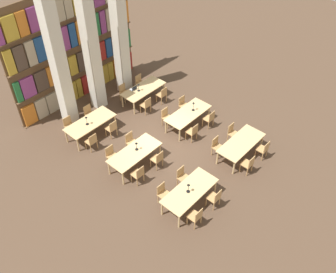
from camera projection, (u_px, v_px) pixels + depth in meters
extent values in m
plane|color=#4C3828|center=(163.00, 145.00, 16.41)|extent=(40.00, 40.00, 0.00)
cube|color=brown|center=(74.00, 46.00, 17.31)|extent=(6.91, 0.06, 5.50)
cube|color=brown|center=(83.00, 94.00, 19.16)|extent=(6.91, 0.35, 0.03)
cube|color=orange|center=(29.00, 114.00, 17.12)|extent=(0.62, 0.20, 1.02)
cube|color=tan|center=(41.00, 108.00, 17.47)|extent=(0.56, 0.20, 1.02)
cube|color=tan|center=(53.00, 102.00, 17.82)|extent=(0.65, 0.20, 1.02)
cube|color=#47382D|center=(63.00, 96.00, 18.15)|extent=(0.46, 0.20, 1.02)
cube|color=#B7932D|center=(72.00, 92.00, 18.43)|extent=(0.52, 0.20, 1.02)
cube|color=#B7932D|center=(79.00, 88.00, 18.68)|extent=(0.27, 0.20, 1.02)
cube|color=maroon|center=(86.00, 84.00, 18.92)|extent=(0.48, 0.20, 1.02)
cube|color=orange|center=(93.00, 80.00, 19.20)|extent=(0.46, 0.20, 1.02)
cube|color=#B7932D|center=(102.00, 75.00, 19.53)|extent=(0.66, 0.20, 1.02)
cube|color=#B7932D|center=(110.00, 71.00, 19.82)|extent=(0.32, 0.20, 1.02)
cube|color=orange|center=(115.00, 68.00, 20.01)|extent=(0.26, 0.20, 1.02)
cube|color=maroon|center=(121.00, 65.00, 20.24)|extent=(0.49, 0.20, 1.02)
cube|color=maroon|center=(128.00, 61.00, 20.53)|extent=(0.45, 0.20, 1.02)
cube|color=brown|center=(79.00, 71.00, 18.23)|extent=(6.91, 0.35, 0.03)
cube|color=#236B38|center=(18.00, 92.00, 16.10)|extent=(0.26, 0.20, 0.98)
cube|color=#84387A|center=(27.00, 87.00, 16.37)|extent=(0.63, 0.20, 0.98)
cube|color=#47382D|center=(41.00, 80.00, 16.74)|extent=(0.60, 0.20, 0.98)
cube|color=orange|center=(50.00, 76.00, 17.01)|extent=(0.31, 0.20, 0.98)
cube|color=#236B38|center=(57.00, 73.00, 17.22)|extent=(0.30, 0.20, 0.98)
cube|color=#B7932D|center=(64.00, 69.00, 17.44)|extent=(0.38, 0.20, 0.98)
cube|color=#B7932D|center=(72.00, 65.00, 17.70)|extent=(0.42, 0.20, 0.98)
cube|color=#47382D|center=(81.00, 61.00, 18.00)|extent=(0.52, 0.20, 0.98)
cube|color=maroon|center=(90.00, 56.00, 18.28)|extent=(0.39, 0.20, 0.98)
cube|color=navy|center=(95.00, 54.00, 18.47)|extent=(0.26, 0.20, 0.98)
cube|color=maroon|center=(101.00, 51.00, 18.68)|extent=(0.41, 0.20, 0.98)
cube|color=navy|center=(108.00, 48.00, 18.92)|extent=(0.36, 0.20, 0.98)
cube|color=#47382D|center=(116.00, 44.00, 19.21)|extent=(0.55, 0.20, 0.98)
cube|color=navy|center=(123.00, 40.00, 19.48)|extent=(0.36, 0.20, 0.98)
cube|color=#236B38|center=(127.00, 38.00, 19.66)|extent=(0.26, 0.20, 0.98)
cube|color=brown|center=(74.00, 46.00, 17.30)|extent=(6.91, 0.35, 0.03)
cube|color=#B7932D|center=(9.00, 62.00, 15.16)|extent=(0.36, 0.20, 1.11)
cube|color=#47382D|center=(19.00, 58.00, 15.41)|extent=(0.48, 0.20, 1.11)
cube|color=tan|center=(30.00, 53.00, 15.70)|extent=(0.41, 0.20, 1.11)
cube|color=navy|center=(41.00, 49.00, 15.98)|extent=(0.56, 0.20, 1.11)
cube|color=#B7932D|center=(50.00, 44.00, 16.24)|extent=(0.35, 0.20, 1.11)
cube|color=tan|center=(57.00, 41.00, 16.45)|extent=(0.31, 0.20, 1.11)
cube|color=#84387A|center=(64.00, 38.00, 16.66)|extent=(0.36, 0.20, 1.11)
cube|color=navy|center=(72.00, 35.00, 16.89)|extent=(0.35, 0.20, 1.11)
cube|color=orange|center=(81.00, 31.00, 17.17)|extent=(0.60, 0.20, 1.11)
cube|color=tan|center=(90.00, 27.00, 17.45)|extent=(0.30, 0.20, 1.11)
cube|color=#236B38|center=(96.00, 25.00, 17.65)|extent=(0.31, 0.20, 1.11)
cube|color=#84387A|center=(102.00, 22.00, 17.86)|extent=(0.31, 0.20, 1.11)
cube|color=tan|center=(111.00, 18.00, 18.15)|extent=(0.65, 0.20, 1.11)
cube|color=#47382D|center=(120.00, 14.00, 18.51)|extent=(0.59, 0.20, 1.11)
cube|color=orange|center=(126.00, 11.00, 18.72)|extent=(0.13, 0.20, 1.11)
cube|color=brown|center=(69.00, 18.00, 16.37)|extent=(6.91, 0.35, 0.03)
cube|color=#B7932D|center=(9.00, 28.00, 14.49)|extent=(0.57, 0.20, 1.02)
cube|color=orange|center=(21.00, 23.00, 14.79)|extent=(0.42, 0.20, 1.02)
cube|color=#84387A|center=(32.00, 19.00, 15.06)|extent=(0.42, 0.20, 1.02)
cube|color=#B7932D|center=(44.00, 15.00, 15.36)|extent=(0.53, 0.20, 1.02)
cube|color=tan|center=(57.00, 10.00, 15.71)|extent=(0.64, 0.20, 1.02)
cube|color=tan|center=(67.00, 6.00, 16.01)|extent=(0.39, 0.20, 1.02)
cube|color=#B7932D|center=(75.00, 3.00, 16.24)|extent=(0.37, 0.20, 1.02)
cube|color=#236B38|center=(83.00, 0.00, 16.46)|extent=(0.31, 0.20, 1.02)
cube|color=beige|center=(59.00, 66.00, 15.55)|extent=(0.56, 0.56, 6.00)
cube|color=beige|center=(91.00, 51.00, 16.49)|extent=(0.56, 0.56, 6.00)
cube|color=beige|center=(120.00, 37.00, 17.44)|extent=(0.56, 0.56, 6.00)
cube|color=tan|center=(190.00, 191.00, 13.58)|extent=(2.27, 0.98, 0.04)
cylinder|color=tan|center=(179.00, 221.00, 13.06)|extent=(0.07, 0.07, 0.70)
cylinder|color=tan|center=(215.00, 186.00, 14.21)|extent=(0.07, 0.07, 0.70)
cylinder|color=tan|center=(162.00, 208.00, 13.46)|extent=(0.07, 0.07, 0.70)
cylinder|color=tan|center=(198.00, 176.00, 14.62)|extent=(0.07, 0.07, 0.70)
cylinder|color=tan|center=(187.00, 220.00, 13.25)|extent=(0.04, 0.04, 0.42)
cylinder|color=tan|center=(194.00, 214.00, 13.45)|extent=(0.04, 0.04, 0.42)
cylinder|color=tan|center=(195.00, 226.00, 13.08)|extent=(0.04, 0.04, 0.42)
cylinder|color=tan|center=(201.00, 219.00, 13.28)|extent=(0.04, 0.04, 0.42)
cube|color=tan|center=(194.00, 216.00, 13.11)|extent=(0.42, 0.40, 0.04)
cube|color=tan|center=(199.00, 215.00, 12.86)|extent=(0.40, 0.03, 0.42)
cylinder|color=tan|center=(171.00, 198.00, 13.98)|extent=(0.04, 0.04, 0.42)
cylinder|color=tan|center=(165.00, 204.00, 13.78)|extent=(0.04, 0.04, 0.42)
cylinder|color=tan|center=(165.00, 193.00, 14.15)|extent=(0.04, 0.04, 0.42)
cylinder|color=tan|center=(158.00, 199.00, 13.95)|extent=(0.04, 0.04, 0.42)
cube|color=tan|center=(165.00, 195.00, 13.81)|extent=(0.42, 0.40, 0.04)
cube|color=tan|center=(161.00, 188.00, 13.75)|extent=(0.40, 0.03, 0.42)
cylinder|color=tan|center=(206.00, 202.00, 13.86)|extent=(0.04, 0.04, 0.42)
cylinder|color=tan|center=(212.00, 196.00, 14.05)|extent=(0.04, 0.04, 0.42)
cylinder|color=tan|center=(214.00, 207.00, 13.69)|extent=(0.04, 0.04, 0.42)
cylinder|color=tan|center=(219.00, 201.00, 13.89)|extent=(0.04, 0.04, 0.42)
cube|color=tan|center=(213.00, 197.00, 13.72)|extent=(0.42, 0.40, 0.04)
cube|color=tan|center=(218.00, 196.00, 13.47)|extent=(0.40, 0.03, 0.42)
cylinder|color=tan|center=(190.00, 181.00, 14.58)|extent=(0.04, 0.04, 0.42)
cylinder|color=tan|center=(184.00, 187.00, 14.39)|extent=(0.04, 0.04, 0.42)
cylinder|color=tan|center=(183.00, 177.00, 14.75)|extent=(0.04, 0.04, 0.42)
cylinder|color=tan|center=(177.00, 182.00, 14.55)|extent=(0.04, 0.04, 0.42)
cube|color=tan|center=(184.00, 178.00, 14.42)|extent=(0.42, 0.40, 0.04)
cube|color=tan|center=(180.00, 172.00, 14.35)|extent=(0.40, 0.03, 0.42)
cylinder|color=black|center=(188.00, 191.00, 13.53)|extent=(0.14, 0.14, 0.01)
cylinder|color=black|center=(188.00, 188.00, 13.41)|extent=(0.02, 0.02, 0.34)
cone|color=black|center=(189.00, 185.00, 13.27)|extent=(0.11, 0.11, 0.07)
cube|color=tan|center=(241.00, 143.00, 15.46)|extent=(2.27, 0.98, 0.04)
cylinder|color=tan|center=(234.00, 168.00, 14.93)|extent=(0.07, 0.07, 0.70)
cylinder|color=tan|center=(262.00, 141.00, 16.08)|extent=(0.07, 0.07, 0.70)
cylinder|color=tan|center=(217.00, 158.00, 15.33)|extent=(0.07, 0.07, 0.70)
cylinder|color=tan|center=(246.00, 132.00, 16.49)|extent=(0.07, 0.07, 0.70)
cylinder|color=tan|center=(240.00, 168.00, 15.11)|extent=(0.04, 0.04, 0.42)
cylinder|color=tan|center=(245.00, 163.00, 15.30)|extent=(0.04, 0.04, 0.42)
cylinder|color=tan|center=(247.00, 172.00, 14.94)|extent=(0.04, 0.04, 0.42)
cylinder|color=tan|center=(252.00, 167.00, 15.14)|extent=(0.04, 0.04, 0.42)
cube|color=tan|center=(247.00, 164.00, 14.97)|extent=(0.42, 0.40, 0.04)
cube|color=tan|center=(252.00, 162.00, 14.72)|extent=(0.40, 0.03, 0.42)
cylinder|color=tan|center=(223.00, 151.00, 15.83)|extent=(0.04, 0.04, 0.42)
cylinder|color=tan|center=(218.00, 155.00, 15.64)|extent=(0.04, 0.04, 0.42)
cylinder|color=tan|center=(217.00, 147.00, 16.00)|extent=(0.04, 0.04, 0.42)
cylinder|color=tan|center=(212.00, 152.00, 15.80)|extent=(0.04, 0.04, 0.42)
cube|color=tan|center=(218.00, 147.00, 15.67)|extent=(0.42, 0.40, 0.04)
cube|color=tan|center=(215.00, 141.00, 15.60)|extent=(0.40, 0.03, 0.42)
cylinder|color=tan|center=(255.00, 153.00, 15.73)|extent=(0.04, 0.04, 0.42)
cylinder|color=tan|center=(260.00, 149.00, 15.93)|extent=(0.04, 0.04, 0.42)
cylinder|color=tan|center=(262.00, 157.00, 15.56)|extent=(0.04, 0.04, 0.42)
cylinder|color=tan|center=(267.00, 153.00, 15.76)|extent=(0.04, 0.04, 0.42)
cube|color=tan|center=(262.00, 149.00, 15.59)|extent=(0.42, 0.40, 0.04)
cube|color=tan|center=(267.00, 147.00, 15.35)|extent=(0.40, 0.03, 0.42)
cylinder|color=tan|center=(239.00, 137.00, 16.46)|extent=(0.04, 0.04, 0.42)
cylinder|color=tan|center=(234.00, 142.00, 16.26)|extent=(0.04, 0.04, 0.42)
cylinder|color=tan|center=(232.00, 134.00, 16.63)|extent=(0.04, 0.04, 0.42)
cylinder|color=tan|center=(228.00, 138.00, 16.43)|extent=(0.04, 0.04, 0.42)
cube|color=tan|center=(234.00, 134.00, 16.29)|extent=(0.42, 0.40, 0.04)
cube|color=tan|center=(231.00, 128.00, 16.23)|extent=(0.40, 0.03, 0.42)
cube|color=tan|center=(135.00, 152.00, 15.04)|extent=(2.27, 0.98, 0.04)
cylinder|color=tan|center=(123.00, 178.00, 14.51)|extent=(0.07, 0.07, 0.70)
cylinder|color=tan|center=(160.00, 150.00, 15.67)|extent=(0.07, 0.07, 0.70)
cylinder|color=tan|center=(109.00, 168.00, 14.92)|extent=(0.07, 0.07, 0.70)
cylinder|color=tan|center=(146.00, 141.00, 16.07)|extent=(0.07, 0.07, 0.70)
cylinder|color=tan|center=(131.00, 178.00, 14.71)|extent=(0.04, 0.04, 0.42)
cylinder|color=tan|center=(138.00, 173.00, 14.91)|extent=(0.04, 0.04, 0.42)
cylinder|color=tan|center=(137.00, 182.00, 14.54)|extent=(0.04, 0.04, 0.42)
cylinder|color=tan|center=(144.00, 177.00, 14.74)|extent=(0.04, 0.04, 0.42)
cube|color=tan|center=(137.00, 174.00, 14.57)|extent=(0.42, 0.40, 0.04)
cube|color=tan|center=(140.00, 172.00, 14.33)|extent=(0.40, 0.03, 0.42)
cylinder|color=tan|center=(119.00, 160.00, 15.44)|extent=(0.04, 0.04, 0.42)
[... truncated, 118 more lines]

